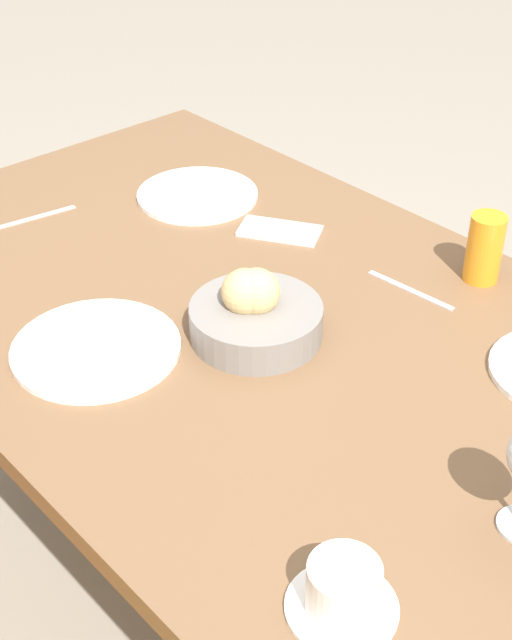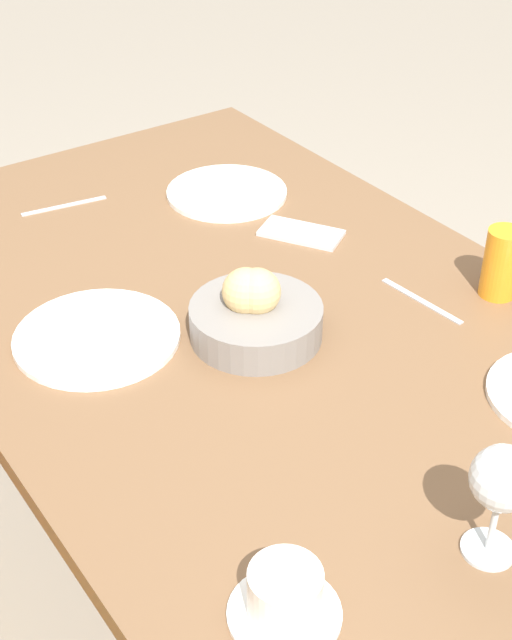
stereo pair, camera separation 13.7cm
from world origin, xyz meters
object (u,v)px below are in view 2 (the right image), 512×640
plate_near_right (227,192)px  juice_glass (502,263)px  plate_far_center (97,337)px  wine_glass (503,482)px  bread_basket (255,314)px  cell_phone (301,233)px  knife_silver (64,206)px  coffee_cup (285,597)px  fork_silver (421,301)px

plate_near_right → juice_glass: (-0.56, -0.17, 0.05)m
plate_far_center → wine_glass: bearing=-164.0°
bread_basket → juice_glass: size_ratio=1.73×
cell_phone → knife_silver: bearing=41.2°
wine_glass → coffee_cup: (0.06, 0.25, -0.08)m
juice_glass → fork_silver: bearing=65.3°
fork_silver → knife_silver: same height
plate_far_center → cell_phone: plate_far_center is taller
wine_glass → cell_phone: bearing=-21.0°
knife_silver → coffee_cup: bearing=168.2°
coffee_cup → cell_phone: 0.84m
juice_glass → wine_glass: bearing=131.5°
cell_phone → fork_silver: bearing=-174.7°
cell_phone → bread_basket: bearing=129.8°
knife_silver → juice_glass: bearing=-146.9°
juice_glass → plate_near_right: bearing=16.7°
plate_far_center → knife_silver: plate_far_center is taller
coffee_cup → fork_silver: 0.66m
juice_glass → knife_silver: (0.70, 0.46, -0.06)m
juice_glass → wine_glass: 0.57m
bread_basket → plate_far_center: 0.25m
fork_silver → knife_silver: bearing=27.7°
bread_basket → cell_phone: 0.33m
plate_far_center → plate_near_right: bearing=-56.0°
coffee_cup → knife_silver: (1.01, -0.21, -0.03)m
knife_silver → bread_basket: bearing=-174.0°
bread_basket → knife_silver: 0.57m
plate_near_right → cell_phone: size_ratio=1.45×
fork_silver → plate_near_right: bearing=5.6°
knife_silver → cell_phone: (-0.36, -0.31, 0.00)m
fork_silver → coffee_cup: bearing=123.4°
plate_far_center → coffee_cup: bearing=173.6°
coffee_cup → juice_glass: bearing=-65.3°
plate_far_center → fork_silver: 0.53m
juice_glass → knife_silver: juice_glass is taller
plate_far_center → coffee_cup: (-0.58, 0.06, 0.03)m
juice_glass → fork_silver: (0.05, 0.12, -0.06)m
juice_glass → plate_far_center: bearing=66.2°
wine_glass → cell_phone: 0.78m
plate_near_right → juice_glass: size_ratio=2.01×
knife_silver → plate_far_center: bearing=161.3°
wine_glass → juice_glass: bearing=-48.5°
plate_far_center → coffee_cup: coffee_cup is taller
plate_near_right → knife_silver: size_ratio=1.43×
bread_basket → wine_glass: wine_glass is taller
plate_far_center → wine_glass: (-0.64, -0.18, 0.11)m
plate_far_center → juice_glass: 0.66m
plate_near_right → cell_phone: 0.22m
bread_basket → cell_phone: bread_basket is taller
plate_far_center → wine_glass: 0.67m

